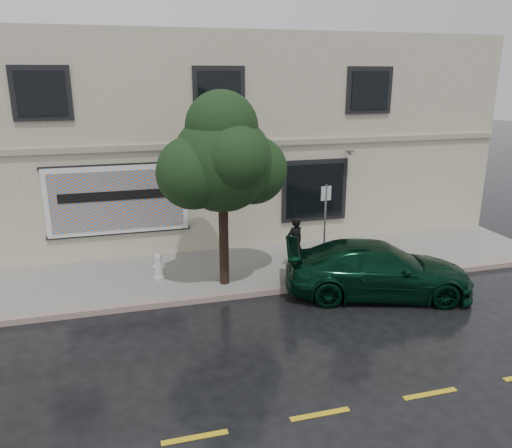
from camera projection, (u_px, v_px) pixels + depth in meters
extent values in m
plane|color=black|center=(264.00, 322.00, 11.95)|extent=(90.00, 90.00, 0.00)
cube|color=gray|center=(234.00, 270.00, 14.93)|extent=(20.00, 3.50, 0.15)
cube|color=gray|center=(248.00, 294.00, 13.31)|extent=(20.00, 0.18, 0.16)
cube|color=gold|center=(320.00, 414.00, 8.71)|extent=(19.00, 0.12, 0.01)
cube|color=beige|center=(199.00, 134.00, 19.25)|extent=(20.00, 8.00, 7.00)
cube|color=#9E9984|center=(220.00, 145.00, 15.49)|extent=(20.00, 0.12, 0.18)
cube|color=black|center=(314.00, 190.00, 16.78)|extent=(2.30, 0.10, 2.10)
cube|color=black|center=(315.00, 191.00, 16.72)|extent=(2.00, 0.05, 1.80)
cube|color=black|center=(41.00, 93.00, 13.71)|extent=(1.30, 0.05, 1.20)
cube|color=black|center=(219.00, 92.00, 14.97)|extent=(1.30, 0.05, 1.20)
cube|color=black|center=(370.00, 90.00, 16.24)|extent=(1.30, 0.05, 1.20)
cube|color=white|center=(118.00, 200.00, 15.10)|extent=(4.20, 0.06, 2.10)
cube|color=orange|center=(118.00, 200.00, 15.06)|extent=(3.90, 0.04, 1.80)
cube|color=black|center=(120.00, 233.00, 15.43)|extent=(4.30, 0.10, 0.10)
cube|color=black|center=(115.00, 165.00, 14.82)|extent=(4.30, 0.10, 0.10)
cube|color=black|center=(117.00, 196.00, 14.99)|extent=(3.40, 0.02, 0.28)
imported|color=black|center=(378.00, 269.00, 13.29)|extent=(5.32, 3.50, 1.43)
imported|color=black|center=(295.00, 243.00, 14.71)|extent=(0.66, 0.54, 1.57)
imported|color=black|center=(296.00, 205.00, 14.38)|extent=(1.08, 1.08, 0.73)
cylinder|color=black|center=(224.00, 242.00, 13.50)|extent=(0.26, 0.26, 2.38)
sphere|color=black|center=(222.00, 162.00, 12.87)|extent=(2.60, 2.60, 2.60)
cylinder|color=silver|center=(159.00, 277.00, 14.10)|extent=(0.29, 0.29, 0.08)
cylinder|color=silver|center=(159.00, 268.00, 14.01)|extent=(0.21, 0.21, 0.53)
sphere|color=silver|center=(158.00, 257.00, 13.93)|extent=(0.21, 0.21, 0.21)
cylinder|color=silver|center=(159.00, 267.00, 14.01)|extent=(0.31, 0.10, 0.10)
cylinder|color=gray|center=(325.00, 228.00, 14.43)|extent=(0.06, 0.06, 2.56)
cube|color=silver|center=(326.00, 193.00, 14.13)|extent=(0.32, 0.05, 0.41)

